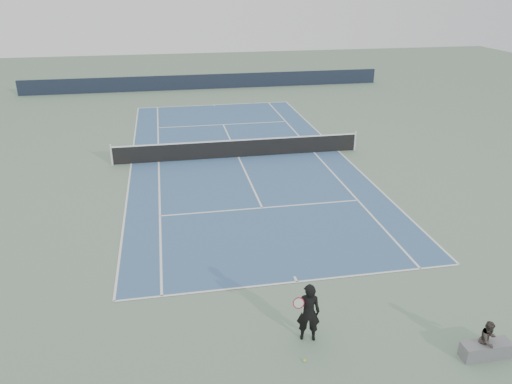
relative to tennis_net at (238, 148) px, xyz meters
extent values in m
plane|color=slate|center=(0.00, 0.00, -0.50)|extent=(80.00, 80.00, 0.00)
cube|color=#385C85|center=(0.00, 0.00, -0.50)|extent=(10.97, 23.77, 0.01)
cylinder|color=silver|center=(-6.40, 0.00, 0.03)|extent=(0.10, 0.10, 1.07)
cylinder|color=silver|center=(6.40, 0.00, 0.03)|extent=(0.10, 0.10, 1.07)
cube|color=black|center=(0.00, 0.00, -0.04)|extent=(12.80, 0.03, 0.90)
cube|color=white|center=(0.00, 0.00, 0.43)|extent=(12.80, 0.04, 0.06)
cube|color=black|center=(0.00, 17.88, 0.10)|extent=(30.00, 0.25, 1.20)
imported|color=black|center=(-0.41, -14.46, 0.33)|extent=(0.72, 0.58, 1.66)
torus|color=maroon|center=(-0.69, -14.51, 0.68)|extent=(0.34, 0.18, 0.36)
cylinder|color=white|center=(-0.69, -14.51, 0.68)|extent=(0.29, 0.14, 0.32)
cylinder|color=white|center=(-0.57, -14.48, 0.42)|extent=(0.08, 0.13, 0.27)
sphere|color=#BCDC2D|center=(-0.71, -15.28, -0.47)|extent=(0.07, 0.07, 0.07)
cube|color=slate|center=(3.73, -15.92, -0.30)|extent=(1.31, 0.82, 0.40)
imported|color=#362F2B|center=(3.73, -15.92, -0.02)|extent=(0.63, 0.57, 1.07)
camera|label=1|loc=(-3.64, -24.46, 8.13)|focal=35.00mm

